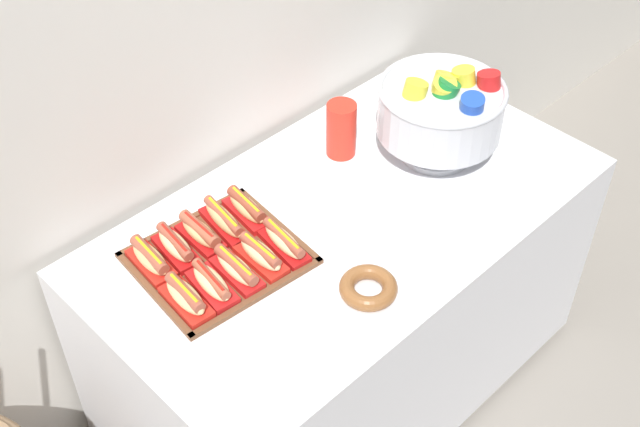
{
  "coord_description": "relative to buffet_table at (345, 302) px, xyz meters",
  "views": [
    {
      "loc": [
        -1.22,
        -1.14,
        2.35
      ],
      "look_at": [
        -0.07,
        0.04,
        0.8
      ],
      "focal_mm": 46.66,
      "sensor_mm": 36.0,
      "label": 1
    }
  ],
  "objects": [
    {
      "name": "hot_dog_1",
      "position": [
        -0.45,
        0.03,
        0.41
      ],
      "size": [
        0.09,
        0.17,
        0.06
      ],
      "color": "red",
      "rests_on": "serving_tray"
    },
    {
      "name": "hot_dog_4",
      "position": [
        -0.23,
        0.01,
        0.41
      ],
      "size": [
        0.08,
        0.17,
        0.06
      ],
      "color": "#B21414",
      "rests_on": "serving_tray"
    },
    {
      "name": "hot_dog_5",
      "position": [
        -0.51,
        0.2,
        0.41
      ],
      "size": [
        0.08,
        0.16,
        0.06
      ],
      "color": "red",
      "rests_on": "serving_tray"
    },
    {
      "name": "buffet_table",
      "position": [
        0.0,
        0.0,
        0.0
      ],
      "size": [
        1.46,
        0.8,
        0.79
      ],
      "color": "silver",
      "rests_on": "ground_plane"
    },
    {
      "name": "hot_dog_7",
      "position": [
        -0.36,
        0.19,
        0.41
      ],
      "size": [
        0.07,
        0.16,
        0.06
      ],
      "color": "#B21414",
      "rests_on": "serving_tray"
    },
    {
      "name": "serving_tray",
      "position": [
        -0.37,
        0.11,
        0.38
      ],
      "size": [
        0.44,
        0.39,
        0.01
      ],
      "color": "brown",
      "rests_on": "buffet_table"
    },
    {
      "name": "hot_dog_6",
      "position": [
        -0.44,
        0.2,
        0.41
      ],
      "size": [
        0.08,
        0.16,
        0.06
      ],
      "color": "#B21414",
      "rests_on": "serving_tray"
    },
    {
      "name": "hot_dog_8",
      "position": [
        -0.29,
        0.18,
        0.41
      ],
      "size": [
        0.08,
        0.18,
        0.06
      ],
      "color": "#B21414",
      "rests_on": "serving_tray"
    },
    {
      "name": "hot_dog_0",
      "position": [
        -0.53,
        0.04,
        0.41
      ],
      "size": [
        0.08,
        0.16,
        0.06
      ],
      "color": "red",
      "rests_on": "serving_tray"
    },
    {
      "name": "punch_bowl",
      "position": [
        0.37,
        -0.0,
        0.54
      ],
      "size": [
        0.37,
        0.37,
        0.28
      ],
      "color": "silver",
      "rests_on": "buffet_table"
    },
    {
      "name": "hot_dog_9",
      "position": [
        -0.21,
        0.18,
        0.41
      ],
      "size": [
        0.08,
        0.17,
        0.06
      ],
      "color": "red",
      "rests_on": "serving_tray"
    },
    {
      "name": "hot_dog_2",
      "position": [
        -0.38,
        0.03,
        0.41
      ],
      "size": [
        0.07,
        0.17,
        0.06
      ],
      "color": "red",
      "rests_on": "serving_tray"
    },
    {
      "name": "ground_plane",
      "position": [
        0.0,
        0.0,
        -0.41
      ],
      "size": [
        10.0,
        10.0,
        0.0
      ],
      "primitive_type": "plane",
      "color": "gray"
    },
    {
      "name": "donut",
      "position": [
        -0.18,
        -0.24,
        0.39
      ],
      "size": [
        0.15,
        0.15,
        0.04
      ],
      "color": "brown",
      "rests_on": "buffet_table"
    },
    {
      "name": "cup_stack",
      "position": [
        0.17,
        0.2,
        0.46
      ],
      "size": [
        0.09,
        0.09,
        0.17
      ],
      "color": "red",
      "rests_on": "buffet_table"
    },
    {
      "name": "hot_dog_3",
      "position": [
        -0.3,
        0.02,
        0.41
      ],
      "size": [
        0.07,
        0.16,
        0.06
      ],
      "color": "red",
      "rests_on": "serving_tray"
    }
  ]
}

